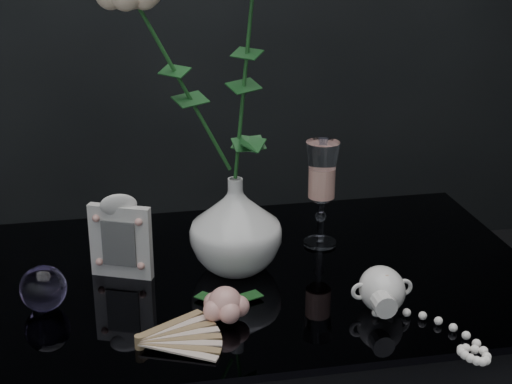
{
  "coord_description": "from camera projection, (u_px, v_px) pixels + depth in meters",
  "views": [
    {
      "loc": [
        -0.16,
        -1.09,
        1.34
      ],
      "look_at": [
        0.06,
        0.0,
        0.92
      ],
      "focal_mm": 55.0,
      "sensor_mm": 36.0,
      "label": 1
    }
  ],
  "objects": [
    {
      "name": "vase",
      "position": [
        236.0,
        225.0,
        1.27
      ],
      "size": [
        0.17,
        0.17,
        0.16
      ],
      "primitive_type": "imported",
      "rotation": [
        0.0,
        0.0,
        -0.1
      ],
      "color": "white",
      "rests_on": "table"
    },
    {
      "name": "wine_glass",
      "position": [
        321.0,
        194.0,
        1.36
      ],
      "size": [
        0.06,
        0.06,
        0.19
      ],
      "primitive_type": null,
      "rotation": [
        0.0,
        0.0,
        0.02
      ],
      "color": "white",
      "rests_on": "table"
    },
    {
      "name": "picture_frame",
      "position": [
        120.0,
        236.0,
        1.25
      ],
      "size": [
        0.13,
        0.12,
        0.14
      ],
      "primitive_type": null,
      "rotation": [
        0.0,
        0.0,
        -0.41
      ],
      "color": "silver",
      "rests_on": "table"
    },
    {
      "name": "paperweight",
      "position": [
        43.0,
        288.0,
        1.16
      ],
      "size": [
        0.08,
        0.08,
        0.07
      ],
      "primitive_type": null,
      "rotation": [
        0.0,
        0.0,
        -0.11
      ],
      "color": "#A187DC",
      "rests_on": "table"
    },
    {
      "name": "paper_fan",
      "position": [
        139.0,
        341.0,
        1.07
      ],
      "size": [
        0.23,
        0.19,
        0.02
      ],
      "primitive_type": null,
      "rotation": [
        0.0,
        0.0,
        -0.05
      ],
      "color": "beige",
      "rests_on": "table"
    },
    {
      "name": "loose_rose",
      "position": [
        225.0,
        304.0,
        1.13
      ],
      "size": [
        0.14,
        0.17,
        0.05
      ],
      "primitive_type": null,
      "rotation": [
        0.0,
        0.0,
        -0.16
      ],
      "color": "#E09B90",
      "rests_on": "table"
    },
    {
      "name": "pearl_jar",
      "position": [
        382.0,
        287.0,
        1.16
      ],
      "size": [
        0.24,
        0.25,
        0.07
      ],
      "primitive_type": null,
      "rotation": [
        0.0,
        0.0,
        -0.01
      ],
      "color": "white",
      "rests_on": "table"
    },
    {
      "name": "roses",
      "position": [
        209.0,
        57.0,
        1.16
      ],
      "size": [
        0.27,
        0.12,
        0.42
      ],
      "color": "#FFD3AB",
      "rests_on": "vase"
    }
  ]
}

